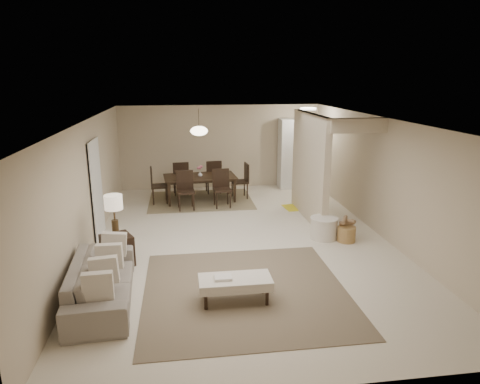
{
  "coord_description": "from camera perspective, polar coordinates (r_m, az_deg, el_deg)",
  "views": [
    {
      "loc": [
        -1.19,
        -8.32,
        3.32
      ],
      "look_at": [
        -0.04,
        -0.04,
        1.05
      ],
      "focal_mm": 32.0,
      "sensor_mm": 36.0,
      "label": 1
    }
  ],
  "objects": [
    {
      "name": "floor",
      "position": [
        9.03,
        0.19,
        -6.38
      ],
      "size": [
        9.0,
        9.0,
        0.0
      ],
      "primitive_type": "plane",
      "color": "beige",
      "rests_on": "ground"
    },
    {
      "name": "ceiling",
      "position": [
        8.44,
        0.21,
        9.62
      ],
      "size": [
        9.0,
        9.0,
        0.0
      ],
      "primitive_type": "plane",
      "rotation": [
        3.14,
        0.0,
        0.0
      ],
      "color": "white",
      "rests_on": "back_wall"
    },
    {
      "name": "back_wall",
      "position": [
        13.04,
        -2.61,
        6.03
      ],
      "size": [
        6.0,
        0.0,
        6.0
      ],
      "primitive_type": "plane",
      "rotation": [
        1.57,
        0.0,
        0.0
      ],
      "color": "#C6B496",
      "rests_on": "floor"
    },
    {
      "name": "left_wall",
      "position": [
        8.76,
        -19.62,
        0.62
      ],
      "size": [
        0.0,
        9.0,
        9.0
      ],
      "primitive_type": "plane",
      "rotation": [
        1.57,
        0.0,
        1.57
      ],
      "color": "#C6B496",
      "rests_on": "floor"
    },
    {
      "name": "right_wall",
      "position": [
        9.54,
        18.36,
        1.87
      ],
      "size": [
        0.0,
        9.0,
        9.0
      ],
      "primitive_type": "plane",
      "rotation": [
        1.57,
        0.0,
        -1.57
      ],
      "color": "#C6B496",
      "rests_on": "floor"
    },
    {
      "name": "partition",
      "position": [
        10.23,
        9.24,
        3.32
      ],
      "size": [
        0.15,
        2.5,
        2.5
      ],
      "primitive_type": "cube",
      "color": "#C6B496",
      "rests_on": "floor"
    },
    {
      "name": "doorway",
      "position": [
        9.38,
        -18.62,
        0.18
      ],
      "size": [
        0.04,
        0.9,
        2.04
      ],
      "primitive_type": "cube",
      "color": "black",
      "rests_on": "floor"
    },
    {
      "name": "pantry_cabinet",
      "position": [
        13.15,
        7.83,
        5.11
      ],
      "size": [
        1.2,
        0.55,
        2.1
      ],
      "primitive_type": "cube",
      "color": "silver",
      "rests_on": "floor"
    },
    {
      "name": "flush_light",
      "position": [
        12.06,
        9.07,
        10.91
      ],
      "size": [
        0.44,
        0.44,
        0.05
      ],
      "primitive_type": "cylinder",
      "color": "white",
      "rests_on": "ceiling"
    },
    {
      "name": "living_rug",
      "position": [
        7.01,
        0.7,
        -13.03
      ],
      "size": [
        3.2,
        3.2,
        0.01
      ],
      "primitive_type": "cube",
      "color": "brown",
      "rests_on": "floor"
    },
    {
      "name": "sofa",
      "position": [
        6.91,
        -17.96,
        -11.28
      ],
      "size": [
        2.26,
        1.01,
        0.65
      ],
      "primitive_type": "imported",
      "rotation": [
        0.0,
        0.0,
        1.64
      ],
      "color": "gray",
      "rests_on": "floor"
    },
    {
      "name": "ottoman_bench",
      "position": [
        6.58,
        -0.65,
        -12.0
      ],
      "size": [
        1.1,
        0.5,
        0.39
      ],
      "rotation": [
        0.0,
        0.0,
        0.0
      ],
      "color": "beige",
      "rests_on": "living_rug"
    },
    {
      "name": "side_table",
      "position": [
        8.11,
        -16.05,
        -7.47
      ],
      "size": [
        0.67,
        0.67,
        0.55
      ],
      "primitive_type": "cube",
      "rotation": [
        0.0,
        0.0,
        0.43
      ],
      "color": "black",
      "rests_on": "floor"
    },
    {
      "name": "table_lamp",
      "position": [
        7.83,
        -16.49,
        -1.79
      ],
      "size": [
        0.32,
        0.32,
        0.76
      ],
      "color": "#4C3820",
      "rests_on": "side_table"
    },
    {
      "name": "round_pouf",
      "position": [
        9.2,
        11.11,
        -4.75
      ],
      "size": [
        0.58,
        0.58,
        0.45
      ],
      "primitive_type": "cylinder",
      "color": "beige",
      "rests_on": "floor"
    },
    {
      "name": "wicker_basket",
      "position": [
        9.16,
        14.0,
        -5.46
      ],
      "size": [
        0.38,
        0.38,
        0.32
      ],
      "primitive_type": "cylinder",
      "rotation": [
        0.0,
        0.0,
        0.03
      ],
      "color": "olive",
      "rests_on": "floor"
    },
    {
      "name": "dining_rug",
      "position": [
        11.86,
        -5.26,
        -1.1
      ],
      "size": [
        2.8,
        2.1,
        0.01
      ],
      "primitive_type": "cube",
      "color": "#716346",
      "rests_on": "floor"
    },
    {
      "name": "dining_table",
      "position": [
        11.77,
        -5.3,
        0.46
      ],
      "size": [
        2.02,
        1.24,
        0.68
      ],
      "primitive_type": "imported",
      "rotation": [
        0.0,
        0.0,
        0.08
      ],
      "color": "black",
      "rests_on": "dining_rug"
    },
    {
      "name": "dining_chairs",
      "position": [
        11.74,
        -5.31,
        1.18
      ],
      "size": [
        2.67,
        2.02,
        0.99
      ],
      "color": "black",
      "rests_on": "dining_rug"
    },
    {
      "name": "vase",
      "position": [
        11.68,
        -5.34,
        2.39
      ],
      "size": [
        0.15,
        0.15,
        0.13
      ],
      "primitive_type": "imported",
      "rotation": [
        0.0,
        0.0,
        -0.23
      ],
      "color": "white",
      "rests_on": "dining_table"
    },
    {
      "name": "yellow_mat",
      "position": [
        11.34,
        8.37,
        -1.97
      ],
      "size": [
        1.04,
        0.7,
        0.01
      ],
      "primitive_type": "cube",
      "rotation": [
        0.0,
        0.0,
        0.11
      ],
      "color": "yellow",
      "rests_on": "floor"
    },
    {
      "name": "pendant_light",
      "position": [
        11.48,
        -5.49,
        8.11
      ],
      "size": [
        0.46,
        0.46,
        0.71
      ],
      "color": "#4C3820",
      "rests_on": "ceiling"
    }
  ]
}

